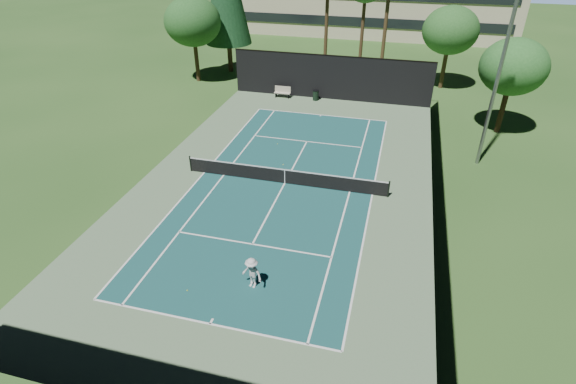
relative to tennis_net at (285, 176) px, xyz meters
The scene contains 18 objects.
ground 0.56m from the tennis_net, ahead, with size 160.00×160.00×0.00m, color #2B511E.
apron_slab 0.55m from the tennis_net, ahead, with size 18.00×32.00×0.01m, color #5C7A55.
court_surface 0.55m from the tennis_net, ahead, with size 10.97×23.77×0.01m, color #174B4B.
court_lines 0.54m from the tennis_net, ahead, with size 11.07×23.87×0.01m.
tennis_net is the anchor object (origin of this frame).
fence 1.45m from the tennis_net, 90.00° to the left, with size 18.04×32.05×4.03m.
player 9.37m from the tennis_net, 83.95° to the right, with size 1.03×0.59×1.59m, color silver.
tennis_ball_a 10.50m from the tennis_net, 99.65° to the right, with size 0.06×0.06×0.06m, color #C0DB31.
tennis_ball_b 1.89m from the tennis_net, 110.72° to the left, with size 0.07×0.07×0.07m, color #C1E032.
tennis_ball_c 2.52m from the tennis_net, 107.45° to the left, with size 0.07×0.07×0.07m, color yellow.
tennis_ball_d 5.82m from the tennis_net, 110.38° to the left, with size 0.06×0.06×0.06m, color #B6D831.
park_bench 15.95m from the tennis_net, 105.77° to the left, with size 1.50×0.45×1.02m.
trash_bin 15.40m from the tennis_net, 94.44° to the left, with size 0.56×0.56×0.95m.
decid_tree_a 24.65m from the tennis_net, 65.56° to the left, with size 5.12×5.12×7.62m.
decid_tree_b 18.99m from the tennis_net, 40.60° to the left, with size 4.80×4.80×7.14m.
decid_tree_c 23.39m from the tennis_net, 127.87° to the left, with size 5.44×5.44×8.09m.
campus_building 46.12m from the tennis_net, 90.00° to the left, with size 40.50×12.50×8.30m.
light_pole 14.66m from the tennis_net, 26.57° to the left, with size 0.90×0.25×12.22m.
Camera 1 is at (6.39, -23.58, 14.33)m, focal length 28.00 mm.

